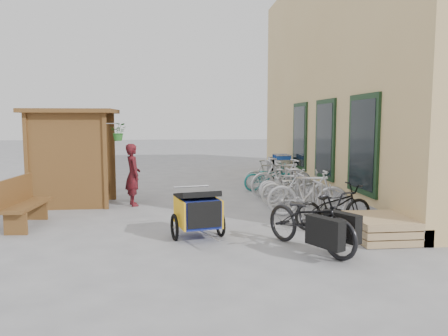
{
  "coord_description": "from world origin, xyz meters",
  "views": [
    {
      "loc": [
        -0.59,
        -8.71,
        2.12
      ],
      "look_at": [
        0.5,
        1.5,
        1.0
      ],
      "focal_mm": 35.0,
      "sensor_mm": 36.0,
      "label": 1
    }
  ],
  "objects": [
    {
      "name": "bike_6",
      "position": [
        2.16,
        4.17,
        0.42
      ],
      "size": [
        1.65,
        0.76,
        0.84
      ],
      "primitive_type": "imported",
      "rotation": [
        0.0,
        0.0,
        1.7
      ],
      "color": "#1D7573",
      "rests_on": "ground"
    },
    {
      "name": "bike_2",
      "position": [
        2.3,
        1.6,
        0.46
      ],
      "size": [
        1.84,
        1.04,
        0.92
      ],
      "primitive_type": "imported",
      "rotation": [
        0.0,
        0.0,
        1.31
      ],
      "color": "beige",
      "rests_on": "ground"
    },
    {
      "name": "kiosk",
      "position": [
        -3.28,
        2.47,
        1.55
      ],
      "size": [
        2.49,
        1.65,
        2.4
      ],
      "color": "brown",
      "rests_on": "ground"
    },
    {
      "name": "bench",
      "position": [
        -3.68,
        0.23,
        0.51
      ],
      "size": [
        0.59,
        1.62,
        1.0
      ],
      "rotation": [
        0.0,
        0.0,
        -0.07
      ],
      "color": "brown",
      "rests_on": "ground"
    },
    {
      "name": "bike_rack",
      "position": [
        2.3,
        2.4,
        0.52
      ],
      "size": [
        0.05,
        5.35,
        0.86
      ],
      "color": "#A5A8AD",
      "rests_on": "ground"
    },
    {
      "name": "ground",
      "position": [
        0.0,
        0.0,
        0.0
      ],
      "size": [
        80.0,
        80.0,
        0.0
      ],
      "primitive_type": "plane",
      "color": "#949497"
    },
    {
      "name": "pallet_stack",
      "position": [
        3.0,
        -1.4,
        0.21
      ],
      "size": [
        1.0,
        1.2,
        0.4
      ],
      "color": "tan",
      "rests_on": "ground"
    },
    {
      "name": "person_kiosk",
      "position": [
        -1.7,
        2.25,
        0.77
      ],
      "size": [
        0.53,
        0.65,
        1.55
      ],
      "primitive_type": "imported",
      "rotation": [
        0.0,
        0.0,
        1.89
      ],
      "color": "maroon",
      "rests_on": "ground"
    },
    {
      "name": "bike_1",
      "position": [
        2.25,
        0.54,
        0.54
      ],
      "size": [
        1.85,
        0.86,
        1.07
      ],
      "primitive_type": "imported",
      "rotation": [
        0.0,
        0.0,
        1.37
      ],
      "color": "silver",
      "rests_on": "ground"
    },
    {
      "name": "bike_3",
      "position": [
        2.21,
        1.97,
        0.45
      ],
      "size": [
        1.56,
        0.89,
        0.91
      ],
      "primitive_type": "imported",
      "rotation": [
        0.0,
        0.0,
        1.24
      ],
      "color": "silver",
      "rests_on": "ground"
    },
    {
      "name": "child_trailer",
      "position": [
        -0.24,
        -0.96,
        0.51
      ],
      "size": [
        1.01,
        1.6,
        0.92
      ],
      "rotation": [
        0.0,
        0.0,
        0.22
      ],
      "color": "navy",
      "rests_on": "ground"
    },
    {
      "name": "shopping_carts",
      "position": [
        3.0,
        6.45,
        0.55
      ],
      "size": [
        0.53,
        1.46,
        0.95
      ],
      "color": "silver",
      "rests_on": "ground"
    },
    {
      "name": "bike_4",
      "position": [
        2.32,
        2.75,
        0.41
      ],
      "size": [
        1.64,
        0.81,
        0.82
      ],
      "primitive_type": "imported",
      "rotation": [
        0.0,
        0.0,
        1.75
      ],
      "color": "silver",
      "rests_on": "ground"
    },
    {
      "name": "bike_5",
      "position": [
        2.28,
        3.05,
        0.55
      ],
      "size": [
        1.88,
        0.77,
        1.1
      ],
      "primitive_type": "imported",
      "rotation": [
        0.0,
        0.0,
        1.71
      ],
      "color": "silver",
      "rests_on": "ground"
    },
    {
      "name": "bike_0",
      "position": [
        2.44,
        -0.54,
        0.44
      ],
      "size": [
        1.76,
        0.9,
        0.88
      ],
      "primitive_type": "imported",
      "rotation": [
        0.0,
        0.0,
        1.77
      ],
      "color": "black",
      "rests_on": "ground"
    },
    {
      "name": "bike_7",
      "position": [
        2.19,
        4.38,
        0.46
      ],
      "size": [
        1.55,
        0.48,
        0.92
      ],
      "primitive_type": "imported",
      "rotation": [
        0.0,
        0.0,
        1.6
      ],
      "color": "beige",
      "rests_on": "ground"
    },
    {
      "name": "building",
      "position": [
        6.49,
        4.5,
        3.49
      ],
      "size": [
        6.07,
        13.0,
        7.0
      ],
      "color": "#D3B579",
      "rests_on": "ground"
    },
    {
      "name": "cargo_bike",
      "position": [
        1.57,
        -1.93,
        0.51
      ],
      "size": [
        1.52,
        2.03,
        1.02
      ],
      "rotation": [
        0.0,
        0.0,
        0.5
      ],
      "color": "black",
      "rests_on": "ground"
    }
  ]
}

